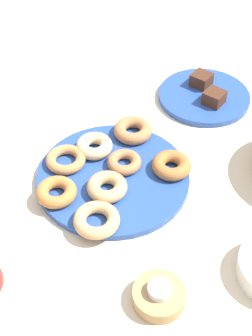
{
  "coord_description": "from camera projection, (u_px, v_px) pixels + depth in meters",
  "views": [
    {
      "loc": [
        0.69,
        0.27,
        0.78
      ],
      "look_at": [
        0.0,
        0.03,
        0.05
      ],
      "focal_mm": 52.27,
      "sensor_mm": 36.0,
      "label": 1
    }
  ],
  "objects": [
    {
      "name": "ground_plane",
      "position": [
        113.0,
        180.0,
        1.07
      ],
      "size": [
        2.4,
        2.4,
        0.0
      ],
      "primitive_type": "plane",
      "color": "beige"
    },
    {
      "name": "donut_plate",
      "position": [
        113.0,
        177.0,
        1.07
      ],
      "size": [
        0.33,
        0.33,
        0.02
      ],
      "primitive_type": "cylinder",
      "color": "#284C9E",
      "rests_on": "ground_plane"
    },
    {
      "name": "donut_0",
      "position": [
        97.0,
        220.0,
        0.96
      ],
      "size": [
        0.1,
        0.1,
        0.03
      ],
      "primitive_type": "torus",
      "rotation": [
        0.0,
        0.0,
        1.45
      ],
      "color": "tan",
      "rests_on": "donut_plate"
    },
    {
      "name": "donut_1",
      "position": [
        107.0,
        187.0,
        1.02
      ],
      "size": [
        0.12,
        0.12,
        0.03
      ],
      "primitive_type": "torus",
      "rotation": [
        0.0,
        0.0,
        0.66
      ],
      "color": "tan",
      "rests_on": "donut_plate"
    },
    {
      "name": "donut_2",
      "position": [
        133.0,
        130.0,
        1.14
      ],
      "size": [
        0.12,
        0.12,
        0.03
      ],
      "primitive_type": "torus",
      "rotation": [
        0.0,
        0.0,
        3.48
      ],
      "color": "#B27547",
      "rests_on": "donut_plate"
    },
    {
      "name": "donut_3",
      "position": [
        172.0,
        165.0,
        1.06
      ],
      "size": [
        0.12,
        0.12,
        0.03
      ],
      "primitive_type": "torus",
      "rotation": [
        0.0,
        0.0,
        5.22
      ],
      "color": "#AD6B33",
      "rests_on": "donut_plate"
    },
    {
      "name": "donut_4",
      "position": [
        65.0,
        160.0,
        1.08
      ],
      "size": [
        0.09,
        0.09,
        0.02
      ],
      "primitive_type": "torus",
      "rotation": [
        0.0,
        0.0,
        1.54
      ],
      "color": "#C6844C",
      "rests_on": "donut_plate"
    },
    {
      "name": "donut_5",
      "position": [
        56.0,
        192.0,
        1.01
      ],
      "size": [
        0.1,
        0.1,
        0.03
      ],
      "primitive_type": "torus",
      "rotation": [
        0.0,
        0.0,
        2.93
      ],
      "color": "#BC7A3D",
      "rests_on": "donut_plate"
    },
    {
      "name": "donut_6",
      "position": [
        94.0,
        146.0,
        1.11
      ],
      "size": [
        0.09,
        0.09,
        0.03
      ],
      "primitive_type": "torus",
      "rotation": [
        0.0,
        0.0,
        4.61
      ],
      "color": "#EABC84",
      "rests_on": "donut_plate"
    },
    {
      "name": "donut_7",
      "position": [
        124.0,
        162.0,
        1.07
      ],
      "size": [
        0.1,
        0.1,
        0.02
      ],
      "primitive_type": "torus",
      "rotation": [
        0.0,
        0.0,
        3.6
      ],
      "color": "#B27547",
      "rests_on": "donut_plate"
    },
    {
      "name": "cake_plate",
      "position": [
        204.0,
        97.0,
        1.27
      ],
      "size": [
        0.24,
        0.24,
        0.02
      ],
      "primitive_type": "cylinder",
      "color": "#284C9E",
      "rests_on": "ground_plane"
    },
    {
      "name": "brownie_near",
      "position": [
        201.0,
        80.0,
        1.28
      ],
      "size": [
        0.06,
        0.06,
        0.03
      ],
      "primitive_type": "cube",
      "rotation": [
        0.0,
        0.0,
        -0.33
      ],
      "color": "#472819",
      "rests_on": "cake_plate"
    },
    {
      "name": "brownie_far",
      "position": [
        214.0,
        97.0,
        1.23
      ],
      "size": [
        0.06,
        0.06,
        0.03
      ],
      "primitive_type": "cube",
      "rotation": [
        0.0,
        0.0,
        -0.32
      ],
      "color": "#472819",
      "rests_on": "cake_plate"
    },
    {
      "name": "candle_holder",
      "position": [
        159.0,
        296.0,
        0.85
      ],
      "size": [
        0.09,
        0.09,
        0.03
      ],
      "primitive_type": "cylinder",
      "color": "tan",
      "rests_on": "ground_plane"
    },
    {
      "name": "tealight",
      "position": [
        160.0,
        290.0,
        0.84
      ],
      "size": [
        0.04,
        0.04,
        0.01
      ],
      "primitive_type": "cylinder",
      "color": "silver",
      "rests_on": "candle_holder"
    }
  ]
}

